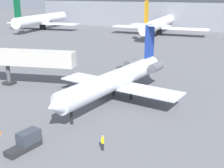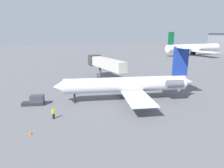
% 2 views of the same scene
% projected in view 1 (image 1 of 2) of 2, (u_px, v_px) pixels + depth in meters
% --- Properties ---
extents(ground_plane, '(400.00, 400.00, 0.10)m').
position_uv_depth(ground_plane, '(99.00, 98.00, 46.74)').
color(ground_plane, '#5B5B60').
extents(regional_jet, '(20.35, 28.33, 10.62)m').
position_uv_depth(regional_jet, '(118.00, 78.00, 45.01)').
color(regional_jet, silver).
rests_on(regional_jet, ground_plane).
extents(jet_bridge, '(17.62, 6.88, 6.66)m').
position_uv_depth(jet_bridge, '(21.00, 58.00, 51.62)').
color(jet_bridge, '#B7B2A8').
rests_on(jet_bridge, ground_plane).
extents(ground_crew_marshaller, '(0.40, 0.47, 1.69)m').
position_uv_depth(ground_crew_marshaller, '(103.00, 143.00, 31.02)').
color(ground_crew_marshaller, black).
rests_on(ground_crew_marshaller, ground_plane).
extents(baggage_tug_lead, '(2.02, 4.17, 1.90)m').
position_uv_depth(baggage_tug_lead, '(27.00, 141.00, 31.30)').
color(baggage_tug_lead, '#262628').
rests_on(baggage_tug_lead, ground_plane).
extents(traffic_cone_mid, '(0.36, 0.36, 0.55)m').
position_uv_depth(traffic_cone_mid, '(0.00, 132.00, 34.67)').
color(traffic_cone_mid, orange).
rests_on(traffic_cone_mid, ground_plane).
extents(terminal_building, '(160.04, 22.45, 13.07)m').
position_uv_depth(terminal_building, '(204.00, 14.00, 134.55)').
color(terminal_building, gray).
rests_on(terminal_building, ground_plane).
extents(parked_airliner_west_end, '(33.24, 39.21, 13.68)m').
position_uv_depth(parked_airliner_west_end, '(42.00, 20.00, 129.66)').
color(parked_airliner_west_end, white).
rests_on(parked_airliner_west_end, ground_plane).
extents(parked_airliner_west_mid, '(37.11, 43.99, 13.44)m').
position_uv_depth(parked_airliner_west_mid, '(160.00, 24.00, 113.51)').
color(parked_airliner_west_mid, white).
rests_on(parked_airliner_west_mid, ground_plane).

